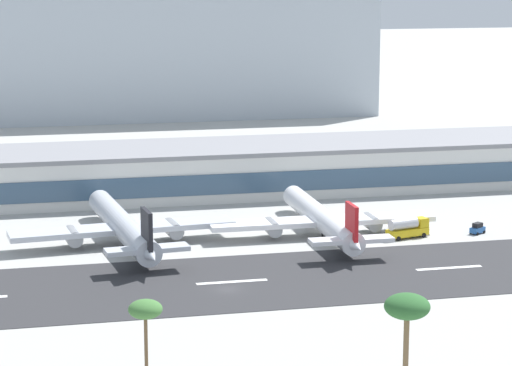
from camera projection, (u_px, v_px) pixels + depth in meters
The scene contains 12 objects.
ground_plane at pixel (228, 290), 178.87m from camera, with size 1400.00×1400.00×0.00m, color #A8A8A3.
runway_strip at pixel (223, 283), 182.80m from camera, with size 800.00×32.96×0.08m, color #2D2D30.
runway_centreline_dash_4 at pixel (232, 282), 183.12m from camera, with size 12.00×1.20×0.01m, color white.
runway_centreline_dash_5 at pixel (449, 268), 191.55m from camera, with size 12.00×1.20×0.01m, color white.
terminal_building at pixel (186, 170), 253.12m from camera, with size 206.28×26.87×11.05m.
distant_hotel_block at pixel (172, 54), 382.60m from camera, with size 139.33×36.58×43.14m, color #A8B2BC.
airliner_black_tail_gate_0 at pixel (124, 228), 206.35m from camera, with size 42.93×52.19×10.90m.
airliner_red_tail_gate_1 at pixel (323, 220), 213.11m from camera, with size 44.51×49.41×10.31m.
service_baggage_tug_1 at pixel (477, 229), 216.01m from camera, with size 3.57×3.08×2.20m.
service_fuel_truck_2 at pixel (408, 228), 212.62m from camera, with size 8.88×4.69×3.95m.
palm_tree_1 at pixel (407, 310), 126.58m from camera, with size 5.34×5.34×14.74m.
palm_tree_2 at pixel (145, 311), 138.37m from camera, with size 4.34×4.34×10.52m.
Camera 1 is at (-33.90, -168.80, 51.70)m, focal length 77.46 mm.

